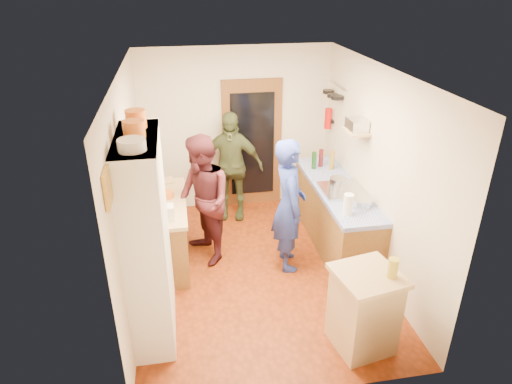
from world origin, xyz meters
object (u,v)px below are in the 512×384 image
object	(u,v)px
hutch_body	(147,240)
person_hob	(292,206)
person_back	(231,166)
right_counter_base	(335,217)
person_left	(204,199)
island_base	(364,312)

from	to	relation	value
hutch_body	person_hob	bearing A→B (deg)	26.28
hutch_body	person_hob	xyz separation A→B (m)	(1.74, 0.86, -0.21)
person_hob	person_back	xyz separation A→B (m)	(-0.59, 1.50, -0.03)
right_counter_base	person_hob	size ratio (longest dim) A/B	1.24
hutch_body	person_left	xyz separation A→B (m)	(0.65, 1.26, -0.22)
hutch_body	person_back	size ratio (longest dim) A/B	1.27
right_counter_base	person_back	distance (m)	1.77
hutch_body	person_back	bearing A→B (deg)	63.99
island_base	person_left	world-z (taller)	person_left
person_back	person_hob	bearing A→B (deg)	-54.14
island_base	person_hob	distance (m)	1.67
island_base	hutch_body	bearing A→B (deg)	161.92
hutch_body	right_counter_base	world-z (taller)	hutch_body
person_hob	right_counter_base	bearing A→B (deg)	-57.61
island_base	person_hob	xyz separation A→B (m)	(-0.38, 1.55, 0.46)
right_counter_base	island_base	world-z (taller)	island_base
island_base	person_left	distance (m)	2.49
right_counter_base	person_back	xyz separation A→B (m)	(-1.35, 1.06, 0.44)
person_back	right_counter_base	bearing A→B (deg)	-23.80
hutch_body	island_base	bearing A→B (deg)	-18.08
right_counter_base	person_left	xyz separation A→B (m)	(-1.85, -0.04, 0.46)
island_base	person_left	size ratio (longest dim) A/B	0.49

